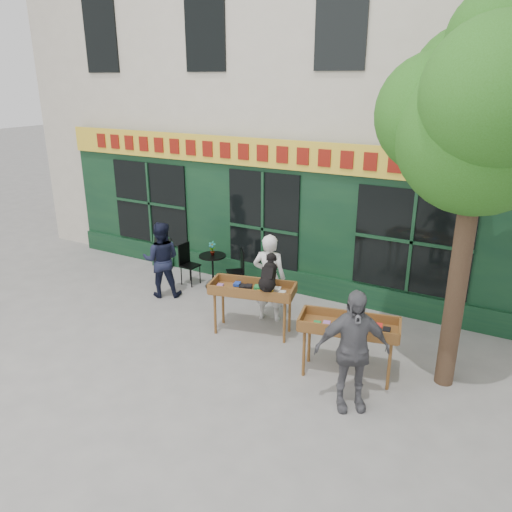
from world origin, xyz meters
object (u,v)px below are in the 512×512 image
object	(u,v)px
man_left	(161,260)
book_cart_center	(252,292)
woman	(269,278)
book_cart_right	(349,329)
bistro_table	(213,265)
dog	(268,272)
man_right	(352,350)

from	to	relation	value
man_left	book_cart_center	bearing A→B (deg)	137.89
woman	man_left	bearing A→B (deg)	-10.92
woman	book_cart_center	bearing A→B (deg)	76.38
man_left	book_cart_right	bearing A→B (deg)	136.94
woman	bistro_table	xyz separation A→B (m)	(-1.84, 0.78, -0.32)
dog	book_cart_right	size ratio (longest dim) A/B	0.38
man_left	bistro_table	bearing A→B (deg)	-158.19
woman	man_right	xyz separation A→B (m)	(2.30, -1.90, 0.04)
man_right	dog	bearing A→B (deg)	116.07
dog	book_cart_right	distance (m)	1.77
woman	bistro_table	world-z (taller)	woman
book_cart_center	bistro_table	bearing A→B (deg)	128.50
man_right	book_cart_center	bearing A→B (deg)	119.15
dog	man_right	world-z (taller)	man_right
book_cart_right	man_left	bearing A→B (deg)	154.86
book_cart_center	man_left	size ratio (longest dim) A/B	0.97
book_cart_center	woman	size ratio (longest dim) A/B	0.92
dog	bistro_table	distance (m)	2.75
man_right	bistro_table	distance (m)	4.94
bistro_table	book_cart_right	bearing A→B (deg)	-26.66
bistro_table	man_left	size ratio (longest dim) A/B	0.46
man_right	man_left	world-z (taller)	man_right
man_right	bistro_table	xyz separation A→B (m)	(-4.14, 2.68, -0.36)
bistro_table	man_left	distance (m)	1.17
woman	book_cart_right	bearing A→B (deg)	136.55
man_right	book_cart_right	bearing A→B (deg)	79.40
woman	man_right	world-z (taller)	man_right
book_cart_center	dog	size ratio (longest dim) A/B	2.67
man_right	man_left	bearing A→B (deg)	127.44
book_cart_center	man_right	bearing A→B (deg)	-42.08
book_cart_right	bistro_table	distance (m)	4.30
woman	man_left	size ratio (longest dim) A/B	1.05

